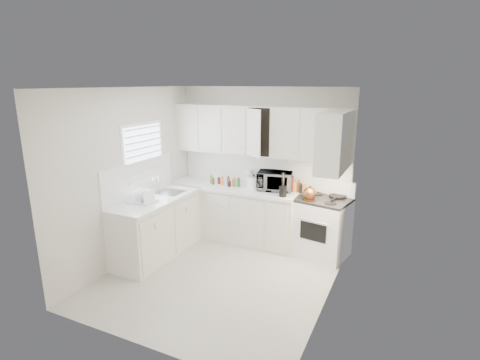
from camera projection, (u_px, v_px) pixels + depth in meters
The scene contains 37 objects.
floor at pixel (219, 277), 5.28m from camera, with size 3.20×3.20×0.00m, color beige.
ceiling at pixel (216, 88), 4.62m from camera, with size 3.20×3.20×0.00m, color white.
wall_back at pixel (262, 165), 6.35m from camera, with size 3.00×3.00×0.00m, color beige.
wall_front at pixel (137, 231), 3.55m from camera, with size 3.00×3.00×0.00m, color beige.
wall_left at pixel (129, 177), 5.57m from camera, with size 3.20×3.20×0.00m, color beige.
wall_right at pixel (331, 204), 4.33m from camera, with size 3.20×3.20×0.00m, color beige.
window_blinds at pixel (144, 156), 5.80m from camera, with size 0.06×0.96×1.06m, color white, non-canonical shape.
lower_cabinets_back at pixel (234, 214), 6.47m from camera, with size 2.22×0.60×0.90m, color beige, non-canonical shape.
lower_cabinets_left at pixel (157, 228), 5.84m from camera, with size 0.60×1.60×0.90m, color beige, non-canonical shape.
countertop_back at pixel (234, 188), 6.34m from camera, with size 2.24×0.64×0.05m, color silver.
countertop_left at pixel (156, 200), 5.71m from camera, with size 0.64×1.62×0.05m, color silver.
backsplash_back at pixel (262, 169), 6.36m from camera, with size 2.98×0.02×0.55m, color silver.
backsplash_left at pixel (139, 179), 5.76m from camera, with size 0.02×1.60×0.55m, color silver.
upper_cabinets_back at pixel (259, 155), 6.16m from camera, with size 3.00×0.33×0.80m, color beige, non-canonical shape.
upper_cabinets_right at pixel (333, 171), 5.07m from camera, with size 0.33×0.90×0.80m, color beige, non-canonical shape.
sink at pixel (169, 185), 5.98m from camera, with size 0.42×0.38×0.30m, color gray, non-canonical shape.
stove at pixel (322, 219), 5.80m from camera, with size 0.78×0.64×1.20m, color white, non-canonical shape.
tea_kettle at pixel (310, 193), 5.62m from camera, with size 0.25×0.21×0.23m, color brown, non-canonical shape.
frying_pan at pixel (338, 196), 5.78m from camera, with size 0.27×0.45×0.04m, color black, non-canonical shape.
microwave at pixel (275, 179), 6.09m from camera, with size 0.55×0.31×0.37m, color gray.
rice_cooker at pixel (254, 181), 6.21m from camera, with size 0.24×0.24×0.24m, color white, non-canonical shape.
paper_towel at pixel (249, 177), 6.42m from camera, with size 0.12×0.12×0.27m, color white.
utensil_crock at pixel (283, 184), 5.74m from camera, with size 0.13×0.13×0.39m, color black, non-canonical shape.
dish_rack at pixel (142, 195), 5.48m from camera, with size 0.38×0.29×0.21m, color white, non-canonical shape.
spice_left_0 at pixel (214, 178), 6.62m from camera, with size 0.06×0.06×0.13m, color olive.
spice_left_1 at pixel (215, 180), 6.51m from camera, with size 0.06×0.06×0.13m, color #206221.
spice_left_2 at pixel (221, 179), 6.55m from camera, with size 0.06×0.06×0.13m, color #A91620.
spice_left_3 at pixel (223, 181), 6.44m from camera, with size 0.06×0.06×0.13m, color orange.
spice_left_4 at pixel (229, 180), 6.49m from camera, with size 0.06×0.06×0.13m, color brown.
spice_left_5 at pixel (231, 182), 6.38m from camera, with size 0.06×0.06×0.13m, color black.
spice_left_6 at pixel (237, 181), 6.43m from camera, with size 0.06×0.06×0.13m, color olive.
spice_left_7 at pixel (238, 183), 6.32m from camera, with size 0.06×0.06×0.13m, color #206221.
sauce_right_0 at pixel (292, 185), 6.06m from camera, with size 0.06×0.06×0.19m, color #A91620.
sauce_right_1 at pixel (294, 187), 5.98m from camera, with size 0.06×0.06×0.19m, color orange.
sauce_right_2 at pixel (299, 186), 6.01m from camera, with size 0.06×0.06×0.19m, color brown.
sauce_right_3 at pixel (301, 187), 5.94m from camera, with size 0.06×0.06×0.19m, color black.
sauce_right_4 at pixel (305, 187), 5.97m from camera, with size 0.06×0.06×0.19m, color olive.
Camera 1 is at (2.29, -4.18, 2.67)m, focal length 27.93 mm.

